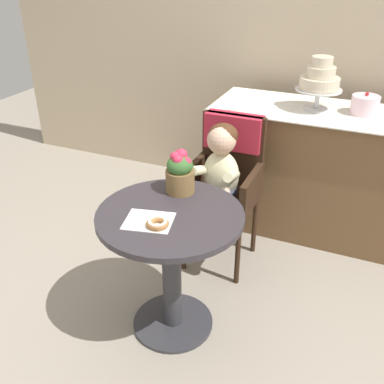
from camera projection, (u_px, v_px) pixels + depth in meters
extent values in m
plane|color=gray|center=(173.00, 323.00, 2.46)|extent=(8.00, 8.00, 0.00)
cube|color=#C1AD8E|center=(276.00, 23.00, 3.30)|extent=(4.80, 0.10, 2.70)
cylinder|color=#332D33|center=(170.00, 216.00, 2.12)|extent=(0.72, 0.72, 0.03)
cylinder|color=#333338|center=(172.00, 274.00, 2.30)|extent=(0.10, 0.10, 0.69)
cylinder|color=#333338|center=(173.00, 322.00, 2.46)|extent=(0.44, 0.44, 0.02)
cube|color=#332114|center=(221.00, 198.00, 2.75)|extent=(0.42, 0.42, 0.04)
cube|color=#332114|center=(233.00, 149.00, 2.78)|extent=(0.40, 0.04, 0.46)
cube|color=#332114|center=(193.00, 176.00, 2.76)|extent=(0.04, 0.38, 0.18)
cube|color=#332114|center=(252.00, 188.00, 2.63)|extent=(0.04, 0.38, 0.18)
cube|color=#B22338|center=(234.00, 131.00, 2.72)|extent=(0.36, 0.11, 0.22)
cylinder|color=#332114|center=(183.00, 239.00, 2.79)|extent=(0.03, 0.03, 0.45)
cylinder|color=#332114|center=(238.00, 253.00, 2.66)|extent=(0.03, 0.03, 0.45)
cylinder|color=#332114|center=(205.00, 212.00, 3.08)|extent=(0.03, 0.03, 0.45)
cylinder|color=#332114|center=(255.00, 223.00, 2.95)|extent=(0.03, 0.03, 0.45)
ellipsoid|color=beige|center=(221.00, 174.00, 2.65)|extent=(0.22, 0.16, 0.30)
sphere|color=#E0B293|center=(222.00, 140.00, 2.53)|extent=(0.17, 0.17, 0.17)
ellipsoid|color=#4C2D19|center=(223.00, 135.00, 2.54)|extent=(0.17, 0.17, 0.14)
cylinder|color=beige|center=(201.00, 170.00, 2.59)|extent=(0.08, 0.23, 0.13)
sphere|color=#E0B293|center=(197.00, 187.00, 2.56)|extent=(0.06, 0.06, 0.06)
cylinder|color=beige|center=(232.00, 176.00, 2.52)|extent=(0.08, 0.23, 0.13)
sphere|color=#E0B293|center=(225.00, 192.00, 2.50)|extent=(0.06, 0.06, 0.06)
cylinder|color=#3F4760|center=(207.00, 195.00, 2.66)|extent=(0.09, 0.22, 0.09)
cylinder|color=#3F4760|center=(200.00, 227.00, 2.65)|extent=(0.08, 0.08, 0.26)
cylinder|color=#3F4760|center=(225.00, 198.00, 2.62)|extent=(0.09, 0.22, 0.09)
cylinder|color=#3F4760|center=(217.00, 232.00, 2.61)|extent=(0.08, 0.08, 0.26)
cube|color=white|center=(149.00, 221.00, 2.05)|extent=(0.26, 0.23, 0.00)
torus|color=#AD7542|center=(157.00, 223.00, 2.01)|extent=(0.10, 0.10, 0.03)
torus|color=white|center=(157.00, 222.00, 2.00)|extent=(0.09, 0.09, 0.02)
cylinder|color=brown|center=(180.00, 181.00, 2.28)|extent=(0.15, 0.15, 0.12)
ellipsoid|color=#38662D|center=(180.00, 165.00, 2.24)|extent=(0.14, 0.14, 0.10)
sphere|color=#D82D4C|center=(187.00, 162.00, 2.21)|extent=(0.05, 0.05, 0.05)
sphere|color=#D82D4C|center=(181.00, 155.00, 2.24)|extent=(0.07, 0.07, 0.07)
sphere|color=#D82D4C|center=(175.00, 157.00, 2.22)|extent=(0.05, 0.05, 0.05)
sphere|color=#D82D4C|center=(178.00, 160.00, 2.20)|extent=(0.05, 0.05, 0.05)
cube|color=brown|center=(322.00, 173.00, 3.10)|extent=(1.50, 0.56, 0.90)
cube|color=white|center=(332.00, 112.00, 2.89)|extent=(1.56, 0.62, 0.01)
cylinder|color=silver|center=(316.00, 109.00, 2.92)|extent=(0.16, 0.16, 0.01)
cylinder|color=silver|center=(317.00, 99.00, 2.89)|extent=(0.03, 0.03, 0.12)
cylinder|color=silver|center=(318.00, 89.00, 2.86)|extent=(0.30, 0.30, 0.01)
cylinder|color=beige|center=(319.00, 83.00, 2.84)|extent=(0.26, 0.25, 0.08)
cylinder|color=beige|center=(319.00, 87.00, 2.85)|extent=(0.26, 0.26, 0.01)
cylinder|color=beige|center=(321.00, 72.00, 2.80)|extent=(0.18, 0.18, 0.07)
cylinder|color=beige|center=(320.00, 76.00, 2.81)|extent=(0.19, 0.19, 0.01)
cylinder|color=beige|center=(322.00, 61.00, 2.77)|extent=(0.13, 0.13, 0.06)
cylinder|color=beige|center=(322.00, 65.00, 2.78)|extent=(0.14, 0.14, 0.01)
cylinder|color=silver|center=(365.00, 105.00, 2.81)|extent=(0.17, 0.17, 0.12)
sphere|color=red|center=(367.00, 94.00, 2.78)|extent=(0.02, 0.02, 0.02)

